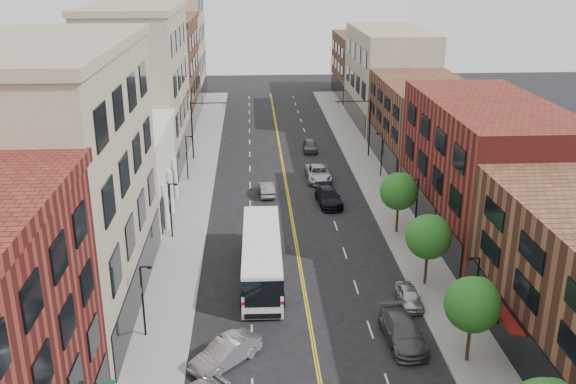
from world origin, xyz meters
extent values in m
cube|color=gray|center=(-10.00, 35.00, 0.07)|extent=(4.00, 110.00, 0.15)
cube|color=gray|center=(10.00, 35.00, 0.07)|extent=(4.00, 110.00, 0.15)
cube|color=gray|center=(-17.00, 13.00, 9.00)|extent=(10.00, 22.00, 18.00)
cube|color=silver|center=(-17.00, 31.00, 4.00)|extent=(10.00, 14.00, 8.00)
cube|color=gray|center=(-17.00, 48.00, 9.00)|extent=(10.00, 20.00, 18.00)
cube|color=brown|center=(-17.00, 68.00, 7.50)|extent=(10.00, 20.00, 15.00)
cube|color=gray|center=(-17.00, 86.00, 10.00)|extent=(10.00, 16.00, 20.00)
cube|color=maroon|center=(17.00, 24.00, 6.00)|extent=(10.00, 22.00, 12.00)
cube|color=brown|center=(17.00, 45.00, 5.00)|extent=(10.00, 20.00, 10.00)
cube|color=gray|center=(17.00, 66.00, 7.00)|extent=(10.00, 22.00, 14.00)
cube|color=brown|center=(17.00, 86.00, 5.50)|extent=(10.00, 18.00, 11.00)
cylinder|color=black|center=(9.30, 4.00, 1.40)|extent=(0.22, 0.22, 2.50)
sphere|color=#225F1B|center=(9.30, 4.00, 4.04)|extent=(3.40, 3.40, 3.40)
sphere|color=#225F1B|center=(9.80, 4.40, 4.55)|extent=(2.04, 2.04, 2.04)
cylinder|color=black|center=(9.30, 14.00, 1.40)|extent=(0.22, 0.22, 2.50)
sphere|color=#225F1B|center=(9.30, 14.00, 4.04)|extent=(3.40, 3.40, 3.40)
sphere|color=#225F1B|center=(9.80, 14.40, 4.55)|extent=(2.04, 2.04, 2.04)
cylinder|color=black|center=(9.30, 24.00, 1.40)|extent=(0.22, 0.22, 2.50)
sphere|color=#225F1B|center=(9.30, 24.00, 4.04)|extent=(3.40, 3.40, 3.40)
sphere|color=#225F1B|center=(9.80, 24.40, 4.55)|extent=(2.04, 2.04, 2.04)
cylinder|color=black|center=(-11.00, 8.00, 2.65)|extent=(0.14, 0.14, 5.00)
cylinder|color=black|center=(-10.65, 8.00, 5.15)|extent=(0.70, 0.10, 0.10)
cube|color=black|center=(-10.40, 8.00, 5.10)|extent=(0.28, 0.14, 0.14)
cube|color=#19592D|center=(-11.00, 8.00, 3.55)|extent=(0.04, 0.55, 0.35)
cylinder|color=black|center=(-11.00, 24.00, 2.65)|extent=(0.14, 0.14, 5.00)
cylinder|color=black|center=(-10.65, 24.00, 5.15)|extent=(0.70, 0.10, 0.10)
cube|color=black|center=(-10.40, 24.00, 5.10)|extent=(0.28, 0.14, 0.14)
cube|color=#19592D|center=(-11.00, 24.00, 3.55)|extent=(0.04, 0.55, 0.35)
cylinder|color=black|center=(-11.00, 40.00, 2.65)|extent=(0.14, 0.14, 5.00)
cylinder|color=black|center=(-10.65, 40.00, 5.15)|extent=(0.70, 0.10, 0.10)
cube|color=black|center=(-10.40, 40.00, 5.10)|extent=(0.28, 0.14, 0.14)
cube|color=#19592D|center=(-11.00, 40.00, 3.55)|extent=(0.04, 0.55, 0.35)
cylinder|color=black|center=(11.00, 8.00, 2.65)|extent=(0.14, 0.14, 5.00)
cylinder|color=black|center=(10.65, 8.00, 5.15)|extent=(0.70, 0.10, 0.10)
cube|color=black|center=(10.40, 8.00, 5.10)|extent=(0.28, 0.14, 0.14)
cube|color=#19592D|center=(11.00, 8.00, 3.55)|extent=(0.04, 0.55, 0.35)
cylinder|color=black|center=(11.00, 24.00, 2.65)|extent=(0.14, 0.14, 5.00)
cylinder|color=black|center=(10.65, 24.00, 5.15)|extent=(0.70, 0.10, 0.10)
cube|color=black|center=(10.40, 24.00, 5.10)|extent=(0.28, 0.14, 0.14)
cube|color=#19592D|center=(11.00, 24.00, 3.55)|extent=(0.04, 0.55, 0.35)
cylinder|color=black|center=(11.00, 40.00, 2.65)|extent=(0.14, 0.14, 5.00)
cylinder|color=black|center=(10.65, 40.00, 5.15)|extent=(0.70, 0.10, 0.10)
cube|color=black|center=(10.40, 40.00, 5.10)|extent=(0.28, 0.14, 0.14)
cube|color=#19592D|center=(11.00, 40.00, 3.55)|extent=(0.04, 0.55, 0.35)
cylinder|color=black|center=(-11.00, 48.00, 3.75)|extent=(0.18, 0.18, 7.20)
cylinder|color=black|center=(-8.80, 48.00, 7.15)|extent=(4.40, 0.12, 0.12)
imported|color=black|center=(-7.00, 48.00, 6.75)|extent=(0.15, 0.18, 0.90)
cylinder|color=black|center=(11.00, 48.00, 3.75)|extent=(0.18, 0.18, 7.20)
cylinder|color=black|center=(8.80, 48.00, 7.15)|extent=(4.40, 0.12, 0.12)
imported|color=black|center=(7.00, 48.00, 6.75)|extent=(0.15, 0.18, 0.90)
cube|color=silver|center=(-3.14, 15.97, 1.83)|extent=(3.05, 13.31, 3.21)
cube|color=black|center=(-3.14, 15.97, 2.60)|extent=(3.10, 13.36, 1.16)
cube|color=#AD0C20|center=(-3.14, 15.97, 1.49)|extent=(3.10, 13.36, 0.24)
cube|color=black|center=(-3.22, 9.31, 2.10)|extent=(2.43, 0.09, 1.77)
cylinder|color=black|center=(-4.66, 11.57, 0.53)|extent=(0.32, 1.07, 1.06)
cylinder|color=black|center=(-1.74, 11.53, 0.53)|extent=(0.32, 1.07, 1.06)
cylinder|color=black|center=(-4.54, 20.42, 0.53)|extent=(0.32, 1.07, 1.06)
cylinder|color=black|center=(-1.62, 20.38, 0.53)|extent=(0.32, 1.07, 1.06)
imported|color=#B9BCC2|center=(-5.60, 4.69, 0.79)|extent=(4.59, 4.58, 1.58)
imported|color=#47464B|center=(5.80, 6.38, 0.80)|extent=(2.58, 5.66, 1.61)
imported|color=#B5B8BE|center=(7.40, 11.20, 0.64)|extent=(1.58, 3.79, 1.28)
imported|color=#55545A|center=(-2.27, 34.69, 0.70)|extent=(1.78, 4.33, 1.39)
imported|color=black|center=(3.97, 31.63, 0.80)|extent=(2.66, 5.69, 1.61)
imported|color=#B2B4BA|center=(3.72, 39.26, 0.80)|extent=(2.78, 5.84, 1.61)
imported|color=#46464B|center=(3.87, 50.93, 0.75)|extent=(1.92, 4.48, 1.51)
camera|label=1|loc=(-3.77, -29.10, 23.51)|focal=40.00mm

